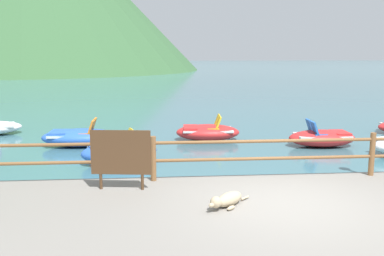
# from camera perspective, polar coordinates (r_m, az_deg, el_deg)

# --- Properties ---
(ground_plane) EXTENTS (200.00, 200.00, 0.00)m
(ground_plane) POSITION_cam_1_polar(r_m,az_deg,el_deg) (47.45, -2.01, 6.32)
(ground_plane) COLOR #3D6B75
(dock_railing) EXTENTS (23.92, 0.12, 0.95)m
(dock_railing) POSITION_cam_1_polar(r_m,az_deg,el_deg) (9.38, 9.60, -3.07)
(dock_railing) COLOR brown
(dock_railing) RESTS_ON promenade_dock
(sign_board) EXTENTS (1.17, 0.20, 1.19)m
(sign_board) POSITION_cam_1_polar(r_m,az_deg,el_deg) (8.55, -9.36, -3.32)
(sign_board) COLOR silver
(sign_board) RESTS_ON promenade_dock
(dog_resting) EXTENTS (0.86, 0.75, 0.26)m
(dog_resting) POSITION_cam_1_polar(r_m,az_deg,el_deg) (7.71, 4.61, -9.40)
(dog_resting) COLOR tan
(dog_resting) RESTS_ON promenade_dock
(pedal_boat_0) EXTENTS (2.39, 1.73, 0.90)m
(pedal_boat_0) POSITION_cam_1_polar(r_m,az_deg,el_deg) (12.35, -9.55, -3.06)
(pedal_boat_0) COLOR blue
(pedal_boat_0) RESTS_ON ground
(pedal_boat_3) EXTENTS (2.60, 1.28, 0.89)m
(pedal_boat_3) POSITION_cam_1_polar(r_m,az_deg,el_deg) (14.75, -14.42, -1.14)
(pedal_boat_3) COLOR blue
(pedal_boat_3) RESTS_ON ground
(pedal_boat_4) EXTENTS (2.30, 1.41, 0.88)m
(pedal_boat_4) POSITION_cam_1_polar(r_m,az_deg,el_deg) (15.25, 2.04, -0.51)
(pedal_boat_4) COLOR red
(pedal_boat_4) RESTS_ON ground
(pedal_boat_5) EXTENTS (2.22, 1.21, 0.87)m
(pedal_boat_5) POSITION_cam_1_polar(r_m,az_deg,el_deg) (14.87, 16.75, -1.21)
(pedal_boat_5) COLOR red
(pedal_boat_5) RESTS_ON ground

